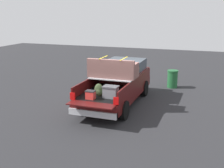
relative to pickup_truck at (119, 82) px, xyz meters
The scene contains 3 objects.
ground_plane 1.02m from the pickup_truck, behind, with size 40.00×40.00×0.00m, color #262628.
pickup_truck is the anchor object (origin of this frame).
trash_can 4.06m from the pickup_truck, 29.87° to the right, with size 0.60×0.60×0.98m.
Camera 1 is at (-12.00, -4.08, 4.22)m, focal length 46.03 mm.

